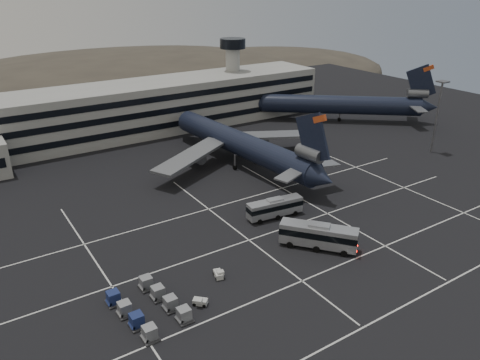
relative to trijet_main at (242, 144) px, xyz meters
The scene contains 12 objects.
ground 36.53m from the trijet_main, 109.79° to the right, with size 260.00×260.00×0.00m, color black.
lane_markings 35.54m from the trijet_main, 108.74° to the right, with size 90.00×55.62×0.01m.
terminal 40.15m from the trijet_main, 112.25° to the left, with size 125.00×26.00×24.00m.
hills 137.20m from the trijet_main, 87.58° to the left, with size 352.00×180.00×44.00m.
lightpole_right 49.99m from the trijet_main, 22.57° to the right, with size 2.40×2.40×18.28m.
trijet_main is the anchor object (origin of this frame).
trijet_far 48.77m from the trijet_main, 16.63° to the left, with size 47.92×41.34×18.08m.
bus_near 39.66m from the trijet_main, 104.76° to the right, with size 10.31×11.68×4.49m.
bus_far 27.53m from the trijet_main, 110.36° to the right, with size 11.04×3.86×3.82m.
tug_a 46.31m from the trijet_main, 127.63° to the right, with size 1.67×2.22×1.27m.
tug_b 52.82m from the trijet_main, 129.42° to the right, with size 2.18×2.18×1.24m.
uld_cluster 55.41m from the trijet_main, 136.41° to the right, with size 8.80×12.51×1.91m.
Camera 1 is at (-45.01, -53.11, 41.08)m, focal length 35.00 mm.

